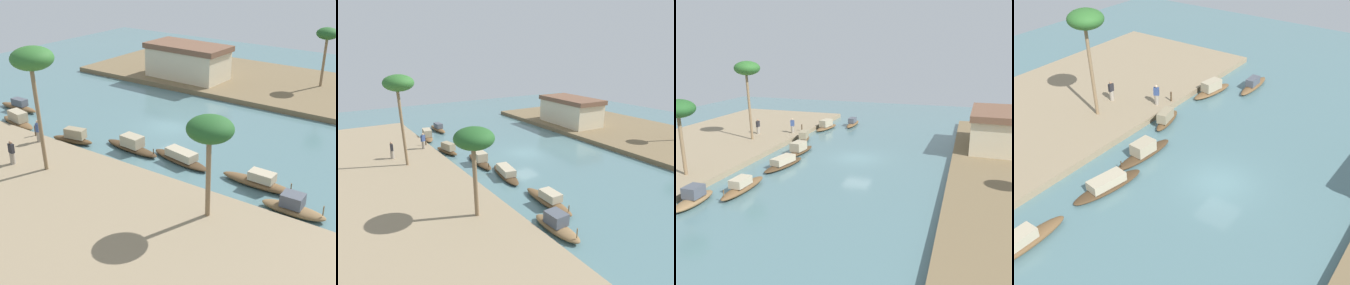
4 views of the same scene
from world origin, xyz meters
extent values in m
plane|color=slate|center=(0.00, 0.00, 0.00)|extent=(71.48, 71.48, 0.00)
cube|color=#937F60|center=(0.00, -16.19, 0.25)|extent=(39.10, 15.47, 0.51)
ellipsoid|color=#47331E|center=(0.44, -5.82, 0.20)|extent=(5.02, 1.46, 0.40)
cube|color=tan|center=(0.52, -5.82, 0.81)|extent=(1.69, 1.16, 0.83)
cylinder|color=#47331E|center=(2.61, -5.98, 0.56)|extent=(0.07, 0.07, 0.40)
ellipsoid|color=brown|center=(-10.95, -7.37, 0.21)|extent=(4.61, 1.85, 0.43)
cube|color=tan|center=(-10.83, -7.39, 0.85)|extent=(1.95, 1.21, 0.84)
ellipsoid|color=brown|center=(13.69, -7.23, 0.26)|extent=(3.84, 1.30, 0.52)
cube|color=#4C515B|center=(13.59, -7.23, 0.89)|extent=(1.28, 1.07, 0.75)
ellipsoid|color=brown|center=(-4.27, -7.38, 0.24)|extent=(3.62, 1.63, 0.49)
cube|color=gray|center=(-3.97, -7.31, 0.86)|extent=(1.76, 1.12, 0.75)
ellipsoid|color=#47331E|center=(4.55, -5.33, 0.19)|extent=(5.15, 2.08, 0.37)
cube|color=tan|center=(4.62, -5.34, 0.66)|extent=(2.51, 1.40, 0.57)
ellipsoid|color=brown|center=(10.60, -5.45, 0.26)|extent=(5.04, 1.12, 0.53)
cube|color=tan|center=(10.87, -5.45, 0.82)|extent=(1.64, 0.96, 0.58)
cylinder|color=brown|center=(12.82, -5.47, 0.70)|extent=(0.07, 0.07, 0.45)
ellipsoid|color=brown|center=(-14.08, -4.85, 0.24)|extent=(4.68, 1.06, 0.49)
cube|color=#4C515B|center=(-13.84, -4.85, 0.80)|extent=(1.53, 0.81, 0.63)
cylinder|color=gray|center=(-4.09, -13.05, 0.92)|extent=(0.40, 0.40, 0.82)
cube|color=#232328|center=(-4.09, -13.05, 1.65)|extent=(0.45, 0.27, 0.65)
sphere|color=#9E7556|center=(-4.09, -13.05, 2.09)|extent=(0.22, 0.22, 0.22)
cylinder|color=gray|center=(-5.63, -9.47, 0.93)|extent=(0.45, 0.45, 0.84)
cube|color=#33477A|center=(-5.63, -9.47, 1.68)|extent=(0.43, 0.52, 0.66)
sphere|color=tan|center=(-5.63, -9.47, 2.12)|extent=(0.23, 0.23, 0.23)
cylinder|color=#4C3823|center=(-6.80, -8.84, 0.93)|extent=(0.14, 0.14, 0.84)
cylinder|color=#7F6647|center=(-1.60, -12.40, 4.00)|extent=(0.26, 0.52, 6.99)
ellipsoid|color=#2D6628|center=(-1.60, -12.40, 8.03)|extent=(2.66, 2.66, 1.46)
cylinder|color=#7F6647|center=(10.11, -10.96, 2.85)|extent=(0.28, 0.41, 4.68)
ellipsoid|color=#235623|center=(10.11, -10.96, 5.69)|extent=(2.52, 2.52, 1.39)
cube|color=beige|center=(-6.39, 12.25, 2.07)|extent=(8.71, 4.77, 3.13)
cube|color=brown|center=(-6.39, 12.25, 3.93)|extent=(9.23, 5.06, 0.58)
camera|label=1|loc=(21.04, -30.04, 14.48)|focal=49.34mm
camera|label=2|loc=(26.68, -18.87, 10.87)|focal=33.81mm
camera|label=3|loc=(32.41, 9.62, 10.15)|focal=40.16mm
camera|label=4|loc=(19.32, 10.73, 16.64)|focal=46.14mm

